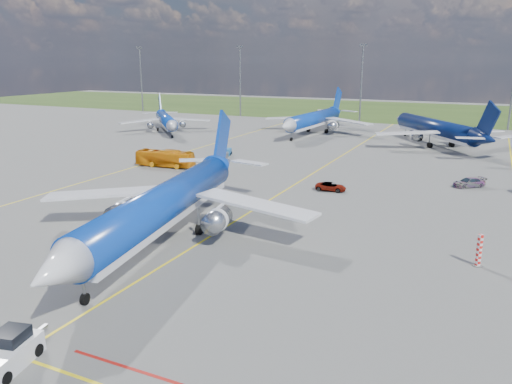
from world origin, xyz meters
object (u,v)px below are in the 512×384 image
at_px(bg_jet_nnw, 313,134).
at_px(apron_bus, 165,158).
at_px(bg_jet_n, 434,145).
at_px(service_car_a, 182,162).
at_px(baggage_tug_c, 226,153).
at_px(pushback_tug, 7,353).
at_px(service_car_b, 331,187).
at_px(bg_jet_nw, 167,132).
at_px(warning_post, 479,250).
at_px(main_airliner, 166,240).
at_px(service_car_c, 469,182).

xyz_separation_m(bg_jet_nnw, apron_bus, (-10.35, -49.58, 1.49)).
distance_m(bg_jet_n, service_car_a, 56.88).
xyz_separation_m(bg_jet_n, baggage_tug_c, (-35.33, -30.68, 0.57)).
bearing_deg(pushback_tug, baggage_tug_c, 94.35).
bearing_deg(baggage_tug_c, bg_jet_n, 21.45).
bearing_deg(apron_bus, pushback_tug, -159.19).
bearing_deg(service_car_b, bg_jet_nw, 50.72).
xyz_separation_m(bg_jet_n, pushback_tug, (-14.45, -97.03, 0.86)).
distance_m(bg_jet_nnw, service_car_b, 57.13).
bearing_deg(warning_post, main_airliner, -167.37).
height_order(service_car_a, service_car_b, service_car_a).
height_order(bg_jet_n, baggage_tug_c, bg_jet_n).
height_order(bg_jet_n, main_airliner, main_airliner).
bearing_deg(warning_post, pushback_tug, -131.42).
bearing_deg(bg_jet_n, pushback_tug, 46.03).
bearing_deg(service_car_a, pushback_tug, -78.74).
distance_m(main_airliner, pushback_tug, 22.68).
bearing_deg(pushback_tug, bg_jet_nw, 106.55).
bearing_deg(service_car_b, pushback_tug, 169.80).
height_order(bg_jet_n, service_car_a, bg_jet_n).
height_order(warning_post, pushback_tug, warning_post).
distance_m(warning_post, bg_jet_nw, 97.44).
bearing_deg(bg_jet_n, service_car_b, 43.86).
bearing_deg(bg_jet_n, bg_jet_nw, -28.80).
relative_size(bg_jet_nnw, service_car_c, 8.35).
height_order(bg_jet_nnw, bg_jet_n, bg_jet_n).
xyz_separation_m(bg_jet_nw, apron_bus, (25.27, -36.44, 1.49)).
bearing_deg(bg_jet_n, bg_jet_nnw, -45.92).
height_order(warning_post, bg_jet_nw, bg_jet_nw).
height_order(bg_jet_nw, service_car_c, bg_jet_nw).
xyz_separation_m(bg_jet_n, main_airliner, (-18.50, -74.74, 0.00)).
height_order(service_car_c, baggage_tug_c, service_car_c).
bearing_deg(bg_jet_nw, main_airliner, -96.61).
bearing_deg(warning_post, apron_bus, 154.86).
relative_size(bg_jet_nw, bg_jet_n, 0.82).
bearing_deg(main_airliner, service_car_a, 110.52).
distance_m(pushback_tug, baggage_tug_c, 69.56).
bearing_deg(baggage_tug_c, bg_jet_nnw, 61.67).
distance_m(bg_jet_nw, pushback_tug, 102.84).
bearing_deg(pushback_tug, service_car_a, 100.00).
distance_m(bg_jet_n, service_car_c, 38.07).
height_order(service_car_a, baggage_tug_c, service_car_a).
bearing_deg(pushback_tug, bg_jet_nnw, 85.36).
bearing_deg(baggage_tug_c, apron_bus, -128.95).
relative_size(main_airliner, apron_bus, 4.06).
bearing_deg(pushback_tug, bg_jet_n, 68.41).
bearing_deg(bg_jet_n, service_car_c, 67.91).
bearing_deg(apron_bus, bg_jet_n, -47.28).
relative_size(bg_jet_nw, service_car_c, 6.95).
bearing_deg(bg_jet_nw, service_car_c, -63.14).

